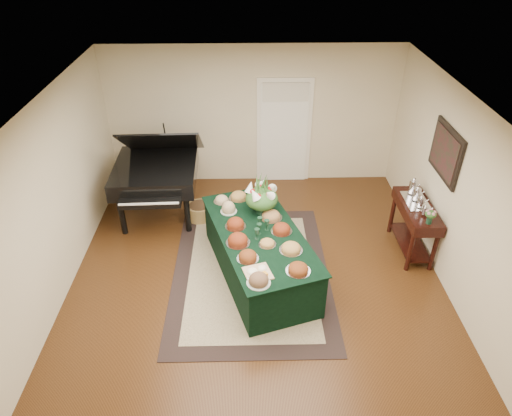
{
  "coord_description": "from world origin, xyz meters",
  "views": [
    {
      "loc": [
        -0.12,
        -5.18,
        4.67
      ],
      "look_at": [
        0.0,
        0.3,
        1.05
      ],
      "focal_mm": 32.0,
      "sensor_mm": 36.0,
      "label": 1
    }
  ],
  "objects_px": {
    "buffet_table": "(259,253)",
    "mahogany_sideboard": "(416,216)",
    "grand_piano": "(156,172)",
    "floral_centerpiece": "(262,195)"
  },
  "relations": [
    {
      "from": "grand_piano",
      "to": "mahogany_sideboard",
      "type": "xyz_separation_m",
      "value": [
        4.19,
        -1.15,
        -0.21
      ]
    },
    {
      "from": "buffet_table",
      "to": "floral_centerpiece",
      "type": "height_order",
      "value": "floral_centerpiece"
    },
    {
      "from": "floral_centerpiece",
      "to": "grand_piano",
      "type": "distance_m",
      "value": 2.13
    },
    {
      "from": "buffet_table",
      "to": "mahogany_sideboard",
      "type": "bearing_deg",
      "value": 12.06
    },
    {
      "from": "floral_centerpiece",
      "to": "grand_piano",
      "type": "bearing_deg",
      "value": 147.25
    },
    {
      "from": "mahogany_sideboard",
      "to": "grand_piano",
      "type": "bearing_deg",
      "value": 164.63
    },
    {
      "from": "floral_centerpiece",
      "to": "mahogany_sideboard",
      "type": "bearing_deg",
      "value": -0.08
    },
    {
      "from": "buffet_table",
      "to": "grand_piano",
      "type": "height_order",
      "value": "grand_piano"
    },
    {
      "from": "grand_piano",
      "to": "mahogany_sideboard",
      "type": "distance_m",
      "value": 4.35
    },
    {
      "from": "grand_piano",
      "to": "buffet_table",
      "type": "bearing_deg",
      "value": -44.06
    }
  ]
}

